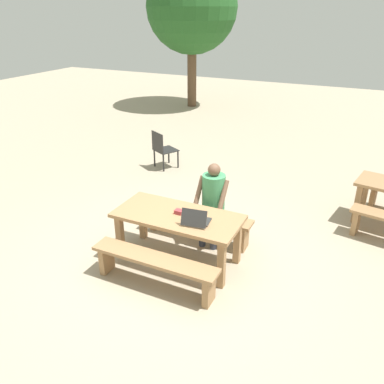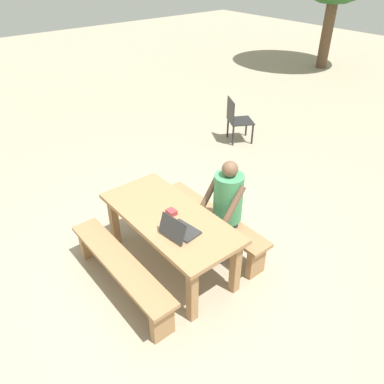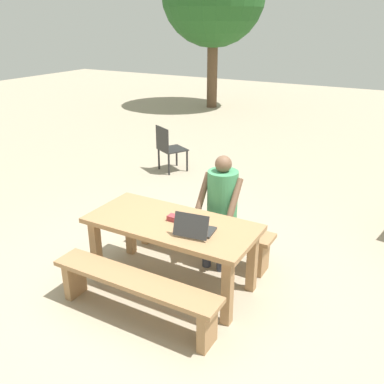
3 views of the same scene
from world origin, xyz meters
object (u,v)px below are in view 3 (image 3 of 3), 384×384
(person_seated, at_px, (221,203))
(laptop, at_px, (194,228))
(picnic_table_front, at_px, (172,232))
(plastic_chair, at_px, (169,148))
(small_pouch, at_px, (173,218))

(person_seated, bearing_deg, laptop, -84.25)
(picnic_table_front, height_order, plastic_chair, plastic_chair)
(small_pouch, relative_size, person_seated, 0.08)
(person_seated, distance_m, plastic_chair, 3.24)
(small_pouch, height_order, person_seated, person_seated)
(person_seated, bearing_deg, picnic_table_front, -111.75)
(picnic_table_front, distance_m, plastic_chair, 3.57)
(small_pouch, distance_m, plastic_chair, 3.55)
(picnic_table_front, bearing_deg, person_seated, 68.25)
(person_seated, relative_size, plastic_chair, 1.52)
(plastic_chair, bearing_deg, person_seated, 161.19)
(laptop, xyz_separation_m, small_pouch, (-0.32, 0.15, -0.03))
(picnic_table_front, height_order, laptop, laptop)
(laptop, height_order, plastic_chair, laptop)
(person_seated, bearing_deg, plastic_chair, 132.50)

